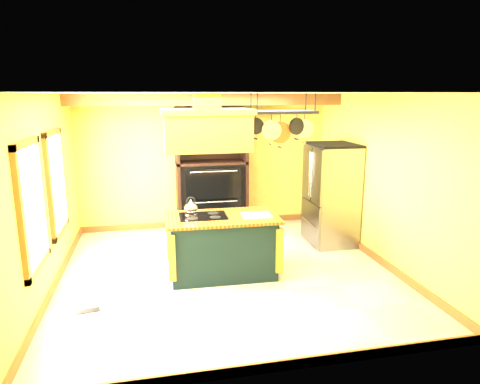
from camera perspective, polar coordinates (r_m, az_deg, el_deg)
name	(u,v)px	position (r m, az deg, el deg)	size (l,w,h in m)	color
floor	(227,272)	(6.72, -1.71, -10.65)	(5.00, 5.00, 0.00)	beige
ceiling	(226,93)	(6.16, -1.88, 13.04)	(5.00, 5.00, 0.00)	white
wall_back	(205,162)	(8.74, -4.69, 4.07)	(5.00, 0.02, 2.70)	#E4D153
wall_front	(275,243)	(3.96, 4.66, -6.84)	(5.00, 0.02, 2.70)	#E4D153
wall_left	(45,195)	(6.37, -24.51, -0.37)	(0.02, 5.00, 2.70)	#E4D153
wall_right	(381,180)	(7.17, 18.30, 1.52)	(0.02, 5.00, 2.70)	#E4D153
ceiling_beam	(209,100)	(7.84, -4.10, 12.18)	(5.00, 0.15, 0.20)	brown
window_near	(33,206)	(5.59, -25.92, -1.69)	(0.06, 1.06, 1.56)	brown
window_far	(57,183)	(6.93, -23.24, 1.16)	(0.06, 1.06, 1.56)	brown
kitchen_island	(222,245)	(6.48, -2.40, -7.08)	(1.68, 0.96, 1.11)	black
range_hood	(207,128)	(6.08, -4.41, 8.53)	(1.27, 0.72, 0.80)	gold
pot_rack	(282,119)	(6.32, 5.66, 9.60)	(1.02, 0.47, 0.73)	black
refrigerator	(331,196)	(7.93, 12.01, -0.59)	(0.78, 0.92, 1.79)	gray
hutch	(211,184)	(8.56, -3.83, 1.06)	(1.38, 0.62, 2.44)	black
floor_register	(88,311)	(5.94, -19.58, -14.70)	(0.28, 0.12, 0.01)	black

